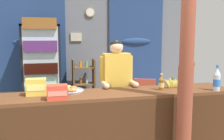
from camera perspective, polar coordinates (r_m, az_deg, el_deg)
back_wall_curtained at (r=5.79m, az=-5.69°, el=5.23°), size 4.91×0.22×2.79m
stall_counter at (r=3.29m, az=1.29°, el=-11.67°), size 3.13×0.59×0.97m
timber_post at (r=3.07m, az=16.13°, el=-0.24°), size 0.20×0.18×2.67m
drink_fridge at (r=5.15m, az=-15.36°, el=0.86°), size 0.71×0.69×2.00m
bottle_shelf_rack at (r=5.53m, az=-6.27°, el=-3.46°), size 0.48×0.28×1.18m
plastic_lawn_chair at (r=5.12m, az=7.29°, el=-5.78°), size 0.58×0.58×0.86m
shopkeeper at (r=3.76m, az=1.00°, el=-2.65°), size 0.49×0.42×1.61m
soda_bottle_water at (r=3.62m, az=22.27°, el=-2.03°), size 0.09×0.09×0.34m
soda_bottle_iced_tea at (r=3.46m, az=10.92°, el=-2.85°), size 0.07×0.07×0.22m
snack_box_instant_noodle at (r=3.24m, az=-16.50°, el=-3.63°), size 0.24×0.14×0.20m
snack_box_crackers at (r=2.98m, az=-12.09°, el=-4.83°), size 0.23×0.16×0.17m
pastry_tray at (r=3.34m, az=-9.34°, el=-4.43°), size 0.36×0.36×0.07m
banana_bunch at (r=3.63m, az=13.34°, el=-2.97°), size 0.27×0.06×0.16m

